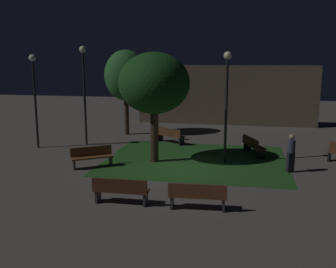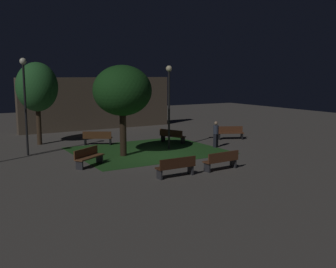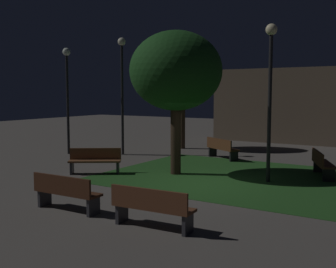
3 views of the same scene
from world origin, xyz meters
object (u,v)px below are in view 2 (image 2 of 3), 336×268
(pedestrian, at_px, (216,134))
(bench_front_left, at_px, (88,156))
(tree_left_canopy, at_px, (37,87))
(bench_corner, at_px, (176,166))
(bench_path_side, at_px, (172,136))
(bench_back_row, at_px, (97,137))
(lamp_post_plaza_west, at_px, (25,91))
(bench_front_right, at_px, (222,160))
(bench_near_trees, at_px, (230,132))
(tree_near_wall, at_px, (122,91))
(lamp_post_path_center, at_px, (169,93))

(pedestrian, bearing_deg, bench_front_left, -174.45)
(tree_left_canopy, relative_size, pedestrian, 3.22)
(bench_corner, xyz_separation_m, bench_path_side, (4.31, 7.50, 0.00))
(pedestrian, bearing_deg, bench_back_row, 143.00)
(bench_front_left, bearing_deg, pedestrian, 5.55)
(pedestrian, bearing_deg, tree_left_canopy, 144.23)
(bench_corner, xyz_separation_m, lamp_post_plaza_west, (-4.62, 8.11, 3.04))
(pedestrian, bearing_deg, bench_front_right, -124.69)
(bench_corner, relative_size, bench_path_side, 0.98)
(bench_back_row, bearing_deg, tree_left_canopy, 146.66)
(bench_near_trees, bearing_deg, bench_front_right, -131.97)
(bench_front_left, bearing_deg, bench_corner, -56.74)
(bench_back_row, height_order, tree_left_canopy, tree_left_canopy)
(bench_corner, distance_m, pedestrian, 7.48)
(bench_corner, bearing_deg, tree_near_wall, 91.29)
(bench_front_right, distance_m, bench_path_side, 7.72)
(pedestrian, bearing_deg, lamp_post_plaza_west, 162.10)
(bench_corner, distance_m, lamp_post_plaza_west, 9.82)
(bench_front_left, xyz_separation_m, lamp_post_path_center, (5.63, 1.81, 2.84))
(bench_front_right, height_order, pedestrian, pedestrian)
(bench_path_side, xyz_separation_m, lamp_post_path_center, (-1.26, -1.74, 2.84))
(tree_near_wall, bearing_deg, pedestrian, -5.59)
(pedestrian, bearing_deg, bench_corner, -140.50)
(bench_corner, relative_size, tree_left_canopy, 0.35)
(bench_corner, relative_size, bench_near_trees, 0.98)
(lamp_post_path_center, bearing_deg, tree_near_wall, -172.32)
(bench_corner, xyz_separation_m, lamp_post_path_center, (3.04, 5.76, 2.84))
(bench_near_trees, height_order, bench_path_side, same)
(bench_back_row, bearing_deg, bench_front_right, -74.03)
(bench_front_right, bearing_deg, bench_path_side, 76.29)
(bench_front_right, relative_size, bench_back_row, 1.02)
(bench_front_right, bearing_deg, bench_back_row, 105.97)
(bench_corner, height_order, bench_path_side, same)
(bench_corner, xyz_separation_m, bench_front_left, (-2.59, 3.94, 0.00))
(bench_front_right, xyz_separation_m, lamp_post_path_center, (0.56, 5.76, 2.84))
(lamp_post_path_center, bearing_deg, bench_back_row, 132.74)
(bench_front_right, relative_size, lamp_post_path_center, 0.37)
(bench_front_left, height_order, pedestrian, pedestrian)
(bench_back_row, distance_m, tree_left_canopy, 4.88)
(bench_back_row, xyz_separation_m, pedestrian, (5.93, -4.47, 0.37))
(bench_front_right, height_order, bench_front_left, same)
(bench_front_left, height_order, tree_near_wall, tree_near_wall)
(lamp_post_path_center, distance_m, pedestrian, 3.81)
(bench_front_right, height_order, lamp_post_plaza_west, lamp_post_plaza_west)
(bench_corner, relative_size, tree_near_wall, 0.37)
(bench_back_row, height_order, bench_near_trees, same)
(bench_front_left, height_order, tree_left_canopy, tree_left_canopy)
(bench_front_left, bearing_deg, lamp_post_path_center, 17.87)
(lamp_post_path_center, bearing_deg, bench_corner, -117.84)
(bench_back_row, height_order, bench_path_side, same)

